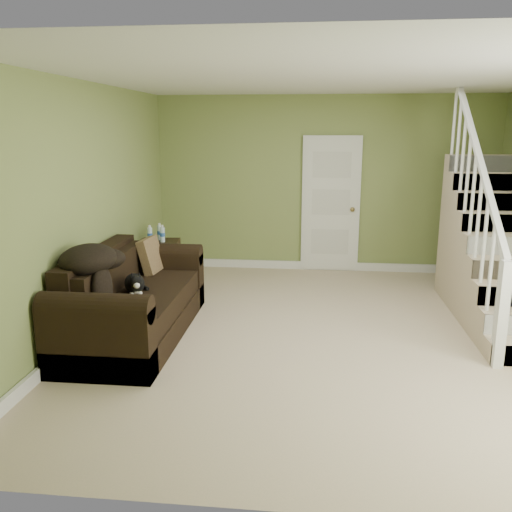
% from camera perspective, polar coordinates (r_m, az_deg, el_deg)
% --- Properties ---
extents(floor, '(5.00, 5.50, 0.01)m').
position_cam_1_polar(floor, '(5.81, 7.24, -8.24)').
color(floor, '#C9AE91').
rests_on(floor, ground).
extents(ceiling, '(5.00, 5.50, 0.01)m').
position_cam_1_polar(ceiling, '(5.43, 8.08, 18.20)').
color(ceiling, white).
rests_on(ceiling, wall_back).
extents(wall_back, '(5.00, 0.04, 2.60)m').
position_cam_1_polar(wall_back, '(8.20, 7.22, 7.45)').
color(wall_back, olive).
rests_on(wall_back, floor).
extents(wall_front, '(5.00, 0.04, 2.60)m').
position_cam_1_polar(wall_front, '(2.79, 8.84, -4.14)').
color(wall_front, olive).
rests_on(wall_front, floor).
extents(wall_left, '(0.04, 5.50, 2.60)m').
position_cam_1_polar(wall_left, '(5.96, -17.25, 4.75)').
color(wall_left, olive).
rests_on(wall_left, floor).
extents(baseboard_back, '(5.00, 0.04, 0.12)m').
position_cam_1_polar(baseboard_back, '(8.39, 6.98, -1.02)').
color(baseboard_back, white).
rests_on(baseboard_back, floor).
extents(baseboard_left, '(0.04, 5.50, 0.12)m').
position_cam_1_polar(baseboard_left, '(6.24, -16.21, -6.56)').
color(baseboard_left, white).
rests_on(baseboard_left, floor).
extents(door, '(0.86, 0.12, 2.02)m').
position_cam_1_polar(door, '(8.20, 7.87, 5.36)').
color(door, white).
rests_on(door, floor).
extents(staircase, '(1.00, 2.51, 2.82)m').
position_cam_1_polar(staircase, '(6.89, 24.11, -0.31)').
color(staircase, '#C9AE91').
rests_on(staircase, floor).
extents(sofa, '(0.98, 2.28, 0.90)m').
position_cam_1_polar(sofa, '(5.81, -13.04, -4.91)').
color(sofa, black).
rests_on(sofa, floor).
extents(side_table, '(0.57, 0.57, 0.87)m').
position_cam_1_polar(side_table, '(7.48, -10.20, -0.80)').
color(side_table, black).
rests_on(side_table, floor).
extents(cat, '(0.36, 0.53, 0.26)m').
position_cam_1_polar(cat, '(5.64, -12.76, -2.86)').
color(cat, black).
rests_on(cat, sofa).
extents(banana, '(0.18, 0.21, 0.06)m').
position_cam_1_polar(banana, '(5.35, -13.09, -4.54)').
color(banana, gold).
rests_on(banana, sofa).
extents(throw_pillow, '(0.23, 0.42, 0.42)m').
position_cam_1_polar(throw_pillow, '(6.41, -11.01, 0.07)').
color(throw_pillow, '#442C1B').
rests_on(throw_pillow, sofa).
extents(throw_blanket, '(0.58, 0.72, 0.27)m').
position_cam_1_polar(throw_blanket, '(5.30, -17.25, -0.31)').
color(throw_blanket, black).
rests_on(throw_blanket, sofa).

